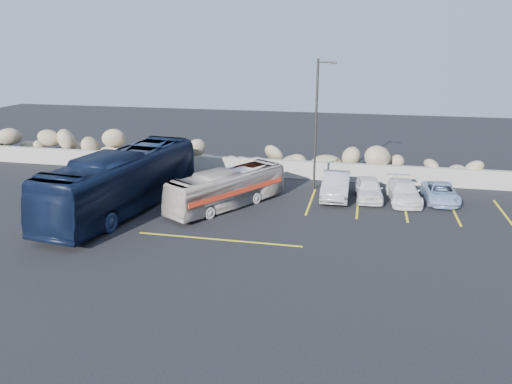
% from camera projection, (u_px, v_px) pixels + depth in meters
% --- Properties ---
extents(ground, '(90.00, 90.00, 0.00)m').
position_uv_depth(ground, '(238.00, 243.00, 23.15)').
color(ground, black).
rests_on(ground, ground).
extents(seawall, '(60.00, 0.40, 1.20)m').
position_uv_depth(seawall, '(281.00, 169.00, 34.19)').
color(seawall, gray).
rests_on(seawall, ground).
extents(riprap_pile, '(54.00, 2.80, 2.60)m').
position_uv_depth(riprap_pile, '(284.00, 155.00, 35.10)').
color(riprap_pile, '#9A8365').
rests_on(riprap_pile, ground).
extents(parking_lines, '(18.16, 9.36, 0.01)m').
position_uv_depth(parking_lines, '(345.00, 211.00, 27.39)').
color(parking_lines, yellow).
rests_on(parking_lines, ground).
extents(lamppost, '(1.14, 0.18, 8.00)m').
position_uv_depth(lamppost, '(317.00, 122.00, 30.25)').
color(lamppost, '#2D2A28').
rests_on(lamppost, ground).
extents(vintage_bus, '(5.57, 7.58, 2.16)m').
position_uv_depth(vintage_bus, '(227.00, 188.00, 27.89)').
color(vintage_bus, beige).
rests_on(vintage_bus, ground).
extents(tour_coach, '(4.22, 12.22, 3.33)m').
position_uv_depth(tour_coach, '(123.00, 181.00, 27.16)').
color(tour_coach, black).
rests_on(tour_coach, ground).
extents(car_a, '(1.80, 3.86, 1.28)m').
position_uv_depth(car_a, '(369.00, 189.00, 29.40)').
color(car_a, white).
rests_on(car_a, ground).
extents(car_b, '(1.61, 4.49, 1.47)m').
position_uv_depth(car_b, '(336.00, 185.00, 29.71)').
color(car_b, '#ADADB2').
rests_on(car_b, ground).
extents(car_c, '(2.07, 4.23, 1.18)m').
position_uv_depth(car_c, '(404.00, 192.00, 28.97)').
color(car_c, white).
rests_on(car_c, ground).
extents(car_d, '(1.96, 3.91, 1.06)m').
position_uv_depth(car_d, '(441.00, 193.00, 28.96)').
color(car_d, '#98B2D8').
rests_on(car_d, ground).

